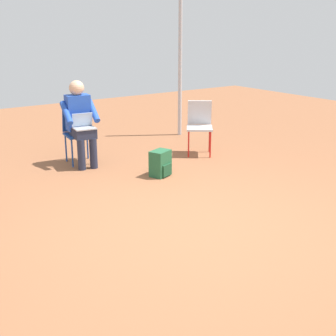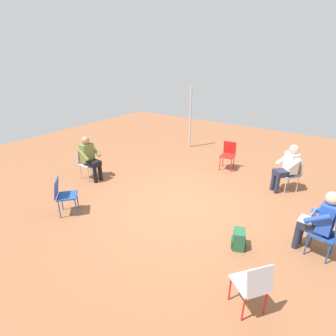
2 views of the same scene
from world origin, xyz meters
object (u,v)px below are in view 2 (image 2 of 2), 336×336
at_px(chair_southeast, 63,194).
at_px(person_in_white, 287,166).
at_px(chair_north, 328,233).
at_px(chair_northeast, 253,284).
at_px(person_in_olive, 90,156).
at_px(chair_south, 87,161).
at_px(chair_west, 228,153).
at_px(person_with_laptop, 320,219).
at_px(backpack_near_laptop_user, 239,240).
at_px(chair_northwest, 292,172).

relative_size(chair_southeast, person_in_white, 0.69).
relative_size(chair_southeast, chair_north, 1.00).
distance_m(chair_northeast, person_in_white, 4.02).
bearing_deg(person_in_olive, person_in_white, 117.96).
distance_m(chair_south, person_in_white, 5.37).
distance_m(chair_north, person_in_olive, 5.80).
height_order(chair_west, person_with_laptop, person_with_laptop).
height_order(chair_northeast, backpack_near_laptop_user, chair_northeast).
bearing_deg(person_in_olive, chair_southeast, 32.38).
bearing_deg(chair_south, backpack_near_laptop_user, 85.48).
height_order(chair_south, chair_southeast, same).
bearing_deg(chair_northeast, chair_northwest, 42.57).
distance_m(chair_west, chair_northwest, 1.94).
bearing_deg(person_in_white, person_with_laptop, 157.30).
distance_m(chair_southeast, person_in_olive, 1.80).
distance_m(chair_south, chair_west, 4.20).
xyz_separation_m(chair_south, chair_west, (-2.91, 3.03, 0.00)).
xyz_separation_m(chair_northeast, person_in_olive, (-1.61, -5.10, 0.20)).
xyz_separation_m(chair_northeast, chair_northwest, (-4.11, -0.33, 0.00)).
bearing_deg(chair_north, backpack_near_laptop_user, 123.62).
xyz_separation_m(chair_north, person_in_olive, (0.18, -5.79, 0.20)).
bearing_deg(chair_west, chair_northeast, 108.38).
height_order(chair_south, person_in_white, person_in_white).
relative_size(chair_west, person_in_white, 0.69).
xyz_separation_m(chair_northwest, backpack_near_laptop_user, (2.94, -0.26, -0.34)).
bearing_deg(chair_south, chair_north, 92.59).
relative_size(chair_north, chair_northwest, 1.00).
height_order(chair_southeast, person_with_laptop, person_with_laptop).
xyz_separation_m(chair_northwest, person_with_laptop, (2.29, 0.86, 0.20)).
xyz_separation_m(chair_west, backpack_near_laptop_user, (3.35, 1.63, -0.34)).
height_order(person_with_laptop, backpack_near_laptop_user, person_with_laptop).
bearing_deg(person_with_laptop, chair_north, -90.00).
bearing_deg(backpack_near_laptop_user, person_with_laptop, 119.69).
bearing_deg(person_with_laptop, chair_west, 53.60).
bearing_deg(chair_northeast, chair_west, 64.18).
bearing_deg(person_in_olive, chair_south, -90.00).
relative_size(chair_southeast, chair_northwest, 1.00).
distance_m(chair_north, person_with_laptop, 0.26).
distance_m(chair_south, person_with_laptop, 5.80).
bearing_deg(person_in_white, person_in_olive, 70.18).
bearing_deg(backpack_near_laptop_user, chair_northeast, 27.06).
relative_size(chair_west, person_with_laptop, 0.69).
bearing_deg(chair_north, chair_west, 55.04).
bearing_deg(person_with_laptop, chair_southeast, 118.32).
xyz_separation_m(chair_southeast, person_in_white, (-3.90, 3.71, 0.20)).
distance_m(chair_south, chair_north, 5.96).
bearing_deg(chair_west, chair_southeast, 58.62).
relative_size(chair_northwest, person_in_white, 0.69).
xyz_separation_m(chair_northeast, backpack_near_laptop_user, (-1.17, -0.60, -0.34)).
height_order(chair_southeast, chair_north, same).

